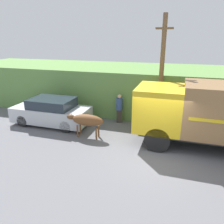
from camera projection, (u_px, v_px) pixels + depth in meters
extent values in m
plane|color=slate|center=(157.00, 155.00, 9.57)|extent=(60.00, 60.00, 0.00)
cube|color=#608C47|center=(169.00, 90.00, 15.19)|extent=(32.00, 6.21, 2.91)
cube|color=#2D2D2D|center=(212.00, 135.00, 10.02)|extent=(6.49, 1.98, 0.18)
cube|color=gold|center=(159.00, 107.00, 10.37)|extent=(2.12, 2.47, 1.99)
cube|color=#232D38|center=(137.00, 98.00, 10.56)|extent=(0.04, 2.10, 0.70)
cylinder|color=black|center=(158.00, 138.00, 9.85)|extent=(1.14, 0.54, 1.14)
ellipsoid|color=brown|center=(88.00, 120.00, 11.05)|extent=(1.68, 0.59, 0.59)
ellipsoid|color=brown|center=(71.00, 117.00, 11.30)|extent=(0.44, 0.26, 0.26)
cone|color=#B7AD93|center=(70.00, 115.00, 11.17)|extent=(0.06, 0.06, 0.11)
cone|color=#B7AD93|center=(71.00, 114.00, 11.35)|extent=(0.06, 0.06, 0.11)
cylinder|color=brown|center=(77.00, 131.00, 11.25)|extent=(0.09, 0.09, 0.63)
cylinder|color=brown|center=(80.00, 129.00, 11.54)|extent=(0.09, 0.09, 0.63)
cylinder|color=brown|center=(96.00, 134.00, 10.96)|extent=(0.09, 0.09, 0.63)
cylinder|color=brown|center=(99.00, 131.00, 11.25)|extent=(0.09, 0.09, 0.63)
cube|color=silver|center=(51.00, 114.00, 12.84)|extent=(4.48, 1.89, 0.87)
cube|color=#232D38|center=(52.00, 103.00, 12.58)|extent=(2.47, 1.74, 0.53)
cylinder|color=black|center=(23.00, 121.00, 12.61)|extent=(0.66, 0.30, 0.66)
cylinder|color=black|center=(66.00, 126.00, 11.82)|extent=(0.66, 0.30, 0.66)
cube|color=#38332D|center=(119.00, 116.00, 13.16)|extent=(0.37, 0.29, 0.81)
cylinder|color=#334C8C|center=(119.00, 104.00, 12.92)|extent=(0.47, 0.47, 0.70)
sphere|color=#DBB28E|center=(119.00, 96.00, 12.77)|extent=(0.23, 0.23, 0.23)
cylinder|color=brown|center=(161.00, 74.00, 11.78)|extent=(0.24, 0.24, 6.06)
cube|color=brown|center=(165.00, 28.00, 11.04)|extent=(0.90, 0.20, 0.10)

